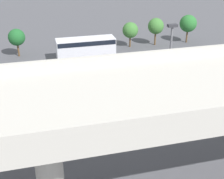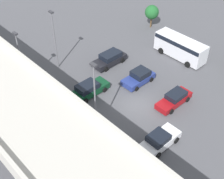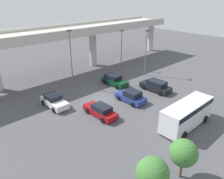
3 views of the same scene
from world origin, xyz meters
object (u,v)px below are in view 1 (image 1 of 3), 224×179
(parked_car_0, at_px, (201,96))
(parked_car_2, at_px, (101,80))
(parked_car_3, at_px, (89,111))
(lamp_post_near_aisle, at_px, (3,110))
(parked_car_1, at_px, (150,75))
(tree_front_left, at_px, (188,24))
(tree_front_right, at_px, (130,30))
(tree_front_centre, at_px, (156,26))
(shuttle_bus, at_px, (86,47))
(tree_front_far_right, at_px, (17,37))
(lamp_post_by_overpass, at_px, (168,74))
(parked_car_4, at_px, (49,85))

(parked_car_0, bearing_deg, parked_car_2, 54.88)
(parked_car_3, distance_m, lamp_post_near_aisle, 8.78)
(parked_car_2, xyz_separation_m, lamp_post_near_aisle, (8.80, 10.79, 3.69))
(parked_car_1, xyz_separation_m, tree_front_left, (-10.29, -11.72, 2.18))
(tree_front_left, bearing_deg, parked_car_1, 48.71)
(parked_car_2, bearing_deg, lamp_post_near_aisle, -39.21)
(parked_car_3, bearing_deg, tree_front_right, -27.65)
(tree_front_centre, bearing_deg, parked_car_1, 66.00)
(parked_car_1, xyz_separation_m, parked_car_2, (5.54, 0.07, 0.05))
(shuttle_bus, distance_m, tree_front_centre, 11.47)
(lamp_post_near_aisle, height_order, tree_front_left, lamp_post_near_aisle)
(parked_car_2, xyz_separation_m, tree_front_far_right, (8.55, -11.86, 1.84))
(parked_car_2, height_order, lamp_post_by_overpass, lamp_post_by_overpass)
(lamp_post_by_overpass, bearing_deg, parked_car_4, -48.62)
(parked_car_2, bearing_deg, tree_front_left, 126.67)
(lamp_post_near_aisle, distance_m, tree_front_right, 27.74)
(tree_front_far_right, bearing_deg, lamp_post_near_aisle, 89.37)
(parked_car_4, distance_m, tree_front_left, 24.38)
(parked_car_0, xyz_separation_m, tree_front_far_right, (17.02, -17.82, 1.84))
(shuttle_bus, relative_size, tree_front_right, 2.08)
(parked_car_1, relative_size, tree_front_left, 1.16)
(lamp_post_by_overpass, relative_size, tree_front_far_right, 2.42)
(parked_car_4, bearing_deg, parked_car_1, 89.94)
(tree_front_centre, xyz_separation_m, tree_front_far_right, (19.32, -0.05, -0.23))
(tree_front_right, bearing_deg, tree_front_left, 179.03)
(parked_car_0, xyz_separation_m, lamp_post_near_aisle, (17.27, 4.83, 3.70))
(tree_front_centre, relative_size, tree_front_right, 1.11)
(shuttle_bus, distance_m, tree_front_right, 7.99)
(parked_car_2, relative_size, tree_front_left, 1.05)
(tree_front_centre, height_order, tree_front_far_right, tree_front_centre)
(tree_front_centre, bearing_deg, lamp_post_near_aisle, 49.10)
(parked_car_3, bearing_deg, parked_car_2, -21.96)
(parked_car_2, xyz_separation_m, parked_car_4, (5.45, -0.08, 0.05))
(tree_front_right, bearing_deg, shuttle_bus, 27.22)
(lamp_post_near_aisle, bearing_deg, shuttle_bus, -114.52)
(lamp_post_near_aisle, xyz_separation_m, tree_front_right, (-15.78, -22.73, -2.00))
(parked_car_1, bearing_deg, tree_front_right, 173.09)
(parked_car_3, relative_size, tree_front_right, 1.33)
(parked_car_1, height_order, lamp_post_near_aisle, lamp_post_near_aisle)
(parked_car_1, relative_size, parked_car_3, 1.01)
(lamp_post_near_aisle, height_order, tree_front_centre, lamp_post_near_aisle)
(tree_front_centre, bearing_deg, tree_front_far_right, -0.15)
(lamp_post_by_overpass, distance_m, tree_front_far_right, 24.59)
(parked_car_2, distance_m, tree_front_far_right, 14.74)
(parked_car_4, bearing_deg, tree_front_far_right, -165.23)
(lamp_post_near_aisle, xyz_separation_m, tree_front_left, (-24.64, -22.58, -1.57))
(lamp_post_near_aisle, xyz_separation_m, lamp_post_by_overpass, (-11.91, -1.16, 0.74))
(parked_car_3, height_order, lamp_post_by_overpass, lamp_post_by_overpass)
(parked_car_4, xyz_separation_m, lamp_post_near_aisle, (3.35, 10.87, 3.65))
(tree_front_centre, bearing_deg, parked_car_4, 35.88)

